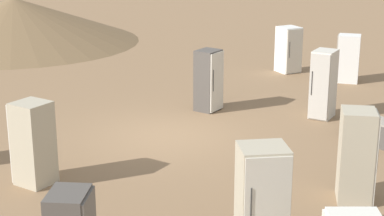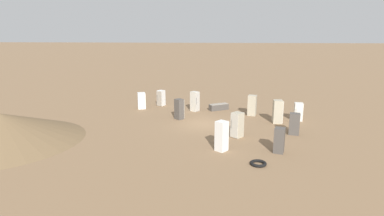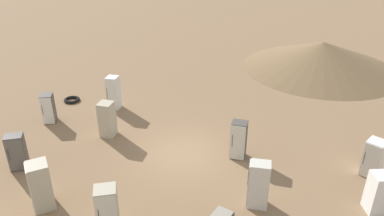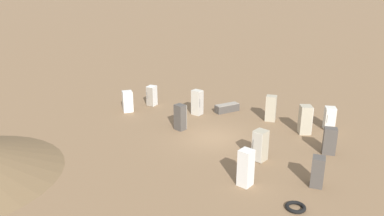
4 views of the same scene
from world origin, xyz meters
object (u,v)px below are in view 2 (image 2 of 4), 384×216
discarded_fridge_8 (222,136)px  discarded_fridge_10 (278,112)px  discarded_fridge_9 (179,109)px  discarded_fridge_0 (279,140)px  discarded_fridge_1 (161,98)px  discarded_fridge_5 (252,105)px  scrap_tire (258,163)px  discarded_fridge_11 (195,101)px  discarded_fridge_3 (294,124)px  discarded_fridge_7 (298,112)px  discarded_fridge_4 (142,101)px  discarded_fridge_2 (237,125)px  discarded_fridge_6 (219,107)px

discarded_fridge_8 → discarded_fridge_10: 8.34m
discarded_fridge_9 → discarded_fridge_0: bearing=-3.1°
discarded_fridge_8 → discarded_fridge_10: discarded_fridge_10 is taller
discarded_fridge_0 → discarded_fridge_9: 10.30m
discarded_fridge_1 → discarded_fridge_5: bearing=-176.2°
discarded_fridge_8 → scrap_tire: 3.03m
discarded_fridge_0 → discarded_fridge_11: discarded_fridge_11 is taller
discarded_fridge_9 → discarded_fridge_11: 3.28m
discarded_fridge_3 → discarded_fridge_7: 4.12m
discarded_fridge_4 → scrap_tire: bearing=17.6°
discarded_fridge_3 → discarded_fridge_9: 9.70m
discarded_fridge_11 → discarded_fridge_2: bearing=63.2°
discarded_fridge_10 → scrap_tire: (-9.18, 1.60, -0.89)m
discarded_fridge_1 → discarded_fridge_11: (-1.72, -4.00, 0.15)m
discarded_fridge_2 → discarded_fridge_3: size_ratio=1.12×
discarded_fridge_0 → discarded_fridge_8: discarded_fridge_8 is taller
discarded_fridge_5 → discarded_fridge_8: bearing=-91.1°
discarded_fridge_2 → discarded_fridge_8: size_ratio=0.94×
discarded_fridge_2 → discarded_fridge_11: 8.45m
discarded_fridge_10 → discarded_fridge_4: bearing=-107.6°
discarded_fridge_2 → discarded_fridge_11: (7.14, 4.53, 0.06)m
discarded_fridge_11 → discarded_fridge_0: bearing=68.0°
discarded_fridge_6 → discarded_fridge_10: bearing=-161.0°
discarded_fridge_1 → discarded_fridge_6: size_ratio=0.84×
discarded_fridge_5 → discarded_fridge_4: bearing=-173.0°
discarded_fridge_4 → discarded_fridge_6: bearing=71.1°
discarded_fridge_4 → discarded_fridge_11: (0.07, -5.48, 0.14)m
discarded_fridge_6 → discarded_fridge_8: 11.16m
discarded_fridge_7 → scrap_tire: 10.79m
discarded_fridge_3 → discarded_fridge_6: discarded_fridge_3 is taller
scrap_tire → discarded_fridge_6: bearing=16.5°
discarded_fridge_3 → discarded_fridge_11: discarded_fridge_11 is taller
discarded_fridge_0 → scrap_tire: size_ratio=1.70×
discarded_fridge_3 → discarded_fridge_8: bearing=-131.7°
discarded_fridge_7 → discarded_fridge_11: (1.63, 9.42, 0.18)m
discarded_fridge_8 → discarded_fridge_0: bearing=39.1°
discarded_fridge_0 → scrap_tire: (-2.22, 1.26, -0.71)m
discarded_fridge_3 → discarded_fridge_11: (5.67, 8.62, 0.16)m
discarded_fridge_1 → discarded_fridge_9: discarded_fridge_9 is taller
discarded_fridge_5 → scrap_tire: size_ratio=2.03×
discarded_fridge_5 → discarded_fridge_10: discarded_fridge_10 is taller
discarded_fridge_1 → discarded_fridge_11: 4.35m
discarded_fridge_7 → discarded_fridge_10: size_ratio=0.81×
discarded_fridge_0 → discarded_fridge_10: size_ratio=0.82×
discarded_fridge_8 → discarded_fridge_3: bearing=74.1°
discarded_fridge_3 → discarded_fridge_8: discarded_fridge_8 is taller
discarded_fridge_1 → discarded_fridge_9: (-4.91, -3.24, 0.08)m
discarded_fridge_2 → scrap_tire: bearing=141.8°
discarded_fridge_1 → discarded_fridge_9: size_ratio=0.91×
discarded_fridge_3 → discarded_fridge_6: bearing=140.1°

